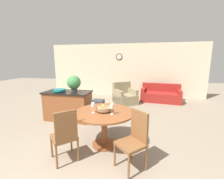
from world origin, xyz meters
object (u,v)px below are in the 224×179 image
(dining_chair_near_left, at_px, (65,134))
(wine_glass_right, at_px, (112,107))
(couch, at_px, (161,95))
(dining_table, at_px, (104,119))
(wine_glass_left, at_px, (93,105))
(teal_bowl, at_px, (60,90))
(fruit_bowl, at_px, (104,109))
(kitchen_island, at_px, (68,105))
(potted_plant, at_px, (74,83))
(dining_chair_near_right, at_px, (134,138))
(armchair, at_px, (124,96))
(trash_bin, at_px, (98,112))

(dining_chair_near_left, height_order, wine_glass_right, dining_chair_near_left)
(couch, bearing_deg, dining_table, -105.22)
(dining_table, distance_m, wine_glass_left, 0.41)
(dining_table, height_order, teal_bowl, teal_bowl)
(fruit_bowl, relative_size, teal_bowl, 0.87)
(kitchen_island, height_order, potted_plant, potted_plant)
(wine_glass_left, bearing_deg, dining_chair_near_left, -122.01)
(dining_chair_near_left, relative_size, teal_bowl, 2.73)
(dining_chair_near_right, height_order, kitchen_island, dining_chair_near_right)
(potted_plant, height_order, couch, potted_plant)
(wine_glass_right, height_order, armchair, wine_glass_right)
(dining_chair_near_left, xyz_separation_m, couch, (2.14, 4.76, -0.27))
(dining_chair_near_left, height_order, armchair, dining_chair_near_left)
(wine_glass_left, distance_m, trash_bin, 1.37)
(teal_bowl, relative_size, potted_plant, 0.75)
(kitchen_island, relative_size, armchair, 1.17)
(trash_bin, distance_m, armchair, 2.37)
(dining_table, bearing_deg, trash_bin, 113.42)
(dining_chair_near_left, bearing_deg, kitchen_island, 71.12)
(dining_chair_near_right, relative_size, potted_plant, 2.06)
(armchair, bearing_deg, dining_table, -125.34)
(dining_table, height_order, potted_plant, potted_plant)
(teal_bowl, bearing_deg, armchair, 53.20)
(dining_chair_near_right, bearing_deg, potted_plant, 1.19)
(dining_chair_near_right, xyz_separation_m, teal_bowl, (-2.39, 1.68, 0.40))
(wine_glass_right, xyz_separation_m, armchair, (-0.19, 3.55, -0.63))
(couch, relative_size, armchair, 1.48)
(dining_chair_near_right, relative_size, fruit_bowl, 3.13)
(teal_bowl, xyz_separation_m, couch, (3.29, 2.95, -0.67))
(fruit_bowl, xyz_separation_m, wine_glass_left, (-0.20, -0.12, 0.10))
(trash_bin, bearing_deg, dining_chair_near_right, -55.05)
(dining_chair_near_right, height_order, wine_glass_left, dining_chair_near_right)
(teal_bowl, xyz_separation_m, armchair, (1.71, 2.29, -0.65))
(potted_plant, bearing_deg, wine_glass_left, -52.33)
(fruit_bowl, xyz_separation_m, couch, (1.58, 4.08, -0.56))
(fruit_bowl, relative_size, kitchen_island, 0.23)
(fruit_bowl, bearing_deg, dining_chair_near_right, -39.21)
(dining_table, relative_size, dining_chair_near_left, 1.27)
(kitchen_island, bearing_deg, potted_plant, 32.50)
(wine_glass_right, distance_m, potted_plant, 2.13)
(wine_glass_right, xyz_separation_m, couch, (1.39, 4.21, -0.66))
(teal_bowl, bearing_deg, dining_chair_near_right, -35.06)
(dining_table, relative_size, trash_bin, 1.77)
(dining_chair_near_left, height_order, fruit_bowl, dining_chair_near_left)
(trash_bin, bearing_deg, wine_glass_right, -61.43)
(potted_plant, height_order, trash_bin, potted_plant)
(dining_chair_near_right, height_order, armchair, dining_chair_near_right)
(dining_table, distance_m, fruit_bowl, 0.24)
(couch, bearing_deg, kitchen_island, -131.26)
(dining_chair_near_left, distance_m, dining_chair_near_right, 1.23)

